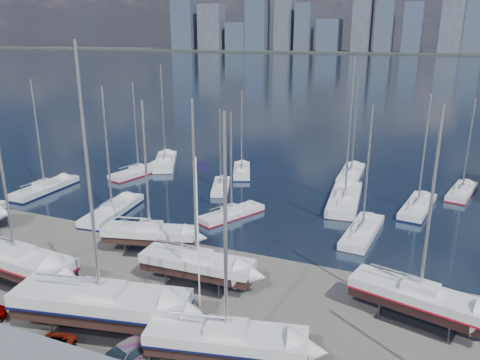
% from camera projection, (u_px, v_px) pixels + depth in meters
% --- Properties ---
extents(ground, '(1400.00, 1400.00, 0.00)m').
position_uv_depth(ground, '(164.00, 297.00, 37.45)').
color(ground, '#605E59').
rests_on(ground, ground).
extents(water, '(1400.00, 600.00, 0.40)m').
position_uv_depth(water, '(410.00, 68.00, 310.90)').
color(water, '#19263A').
rests_on(water, ground).
extents(far_shore, '(1400.00, 80.00, 2.20)m').
position_uv_depth(far_shore, '(424.00, 53.00, 539.84)').
color(far_shore, '#2D332D').
rests_on(far_shore, ground).
extents(skyline, '(639.14, 43.80, 107.69)m').
position_uv_depth(skyline, '(421.00, 18.00, 526.00)').
color(skyline, '#475166').
rests_on(skyline, far_shore).
extents(sailboat_cradle_1, '(11.46, 4.04, 18.01)m').
position_uv_depth(sailboat_cradle_1, '(16.00, 261.00, 38.76)').
color(sailboat_cradle_1, '#2D2D33').
rests_on(sailboat_cradle_1, ground).
extents(sailboat_cradle_2, '(9.29, 4.60, 14.71)m').
position_uv_depth(sailboat_cradle_2, '(150.00, 234.00, 44.49)').
color(sailboat_cradle_2, '#2D2D33').
rests_on(sailboat_cradle_2, ground).
extents(sailboat_cradle_3, '(12.91, 5.91, 19.84)m').
position_uv_depth(sailboat_cradle_3, '(101.00, 303.00, 32.40)').
color(sailboat_cradle_3, '#2D2D33').
rests_on(sailboat_cradle_3, ground).
extents(sailboat_cradle_4, '(9.62, 2.98, 15.61)m').
position_uv_depth(sailboat_cradle_4, '(197.00, 264.00, 38.45)').
color(sailboat_cradle_4, '#2D2D33').
rests_on(sailboat_cradle_4, ground).
extents(sailboat_cradle_5, '(10.42, 4.94, 16.23)m').
position_uv_depth(sailboat_cradle_5, '(226.00, 341.00, 28.76)').
color(sailboat_cradle_5, '#2D2D33').
rests_on(sailboat_cradle_5, ground).
extents(sailboat_cradle_6, '(10.21, 5.03, 15.91)m').
position_uv_depth(sailboat_cradle_6, '(419.00, 298.00, 33.44)').
color(sailboat_cradle_6, '#2D2D33').
rests_on(sailboat_cradle_6, ground).
extents(sailboat_moored_0, '(3.06, 10.43, 15.53)m').
position_uv_depth(sailboat_moored_0, '(45.00, 189.00, 62.71)').
color(sailboat_moored_0, black).
rests_on(sailboat_moored_0, water).
extents(sailboat_moored_1, '(4.89, 10.03, 14.45)m').
position_uv_depth(sailboat_moored_1, '(139.00, 173.00, 70.31)').
color(sailboat_moored_1, black).
rests_on(sailboat_moored_1, water).
extents(sailboat_moored_2, '(7.72, 11.20, 16.60)m').
position_uv_depth(sailboat_moored_2, '(165.00, 163.00, 75.59)').
color(sailboat_moored_2, black).
rests_on(sailboat_moored_2, water).
extents(sailboat_moored_3, '(4.14, 10.65, 15.51)m').
position_uv_depth(sailboat_moored_3, '(113.00, 212.00, 54.71)').
color(sailboat_moored_3, black).
rests_on(sailboat_moored_3, water).
extents(sailboat_moored_4, '(4.68, 7.86, 11.47)m').
position_uv_depth(sailboat_moored_4, '(221.00, 187.00, 63.62)').
color(sailboat_moored_4, black).
rests_on(sailboat_moored_4, water).
extents(sailboat_moored_5, '(5.52, 9.02, 13.06)m').
position_uv_depth(sailboat_moored_5, '(242.00, 172.00, 70.82)').
color(sailboat_moored_5, black).
rests_on(sailboat_moored_5, water).
extents(sailboat_moored_6, '(5.81, 8.67, 12.68)m').
position_uv_depth(sailboat_moored_6, '(231.00, 215.00, 53.88)').
color(sailboat_moored_6, black).
rests_on(sailboat_moored_6, water).
extents(sailboat_moored_7, '(4.52, 12.53, 18.53)m').
position_uv_depth(sailboat_moored_7, '(345.00, 201.00, 58.24)').
color(sailboat_moored_7, black).
rests_on(sailboat_moored_7, water).
extents(sailboat_moored_8, '(3.20, 10.41, 15.45)m').
position_uv_depth(sailboat_moored_8, '(351.00, 175.00, 69.14)').
color(sailboat_moored_8, black).
rests_on(sailboat_moored_8, water).
extents(sailboat_moored_9, '(3.41, 9.68, 14.35)m').
position_uv_depth(sailboat_moored_9, '(362.00, 233.00, 48.75)').
color(sailboat_moored_9, black).
rests_on(sailboat_moored_9, water).
extents(sailboat_moored_10, '(4.15, 10.02, 14.54)m').
position_uv_depth(sailboat_moored_10, '(418.00, 208.00, 55.92)').
color(sailboat_moored_10, black).
rests_on(sailboat_moored_10, water).
extents(sailboat_moored_11, '(4.34, 9.20, 13.27)m').
position_uv_depth(sailboat_moored_11, '(462.00, 192.00, 61.47)').
color(sailboat_moored_11, black).
rests_on(sailboat_moored_11, water).
extents(car_c, '(3.37, 5.18, 1.33)m').
position_uv_depth(car_c, '(45.00, 358.00, 29.36)').
color(car_c, gray).
rests_on(car_c, ground).
extents(car_d, '(3.73, 5.73, 1.54)m').
position_uv_depth(car_d, '(125.00, 357.00, 29.27)').
color(car_d, gray).
rests_on(car_d, ground).
extents(flagpole, '(1.05, 0.12, 11.92)m').
position_uv_depth(flagpole, '(198.00, 224.00, 34.09)').
color(flagpole, white).
rests_on(flagpole, ground).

